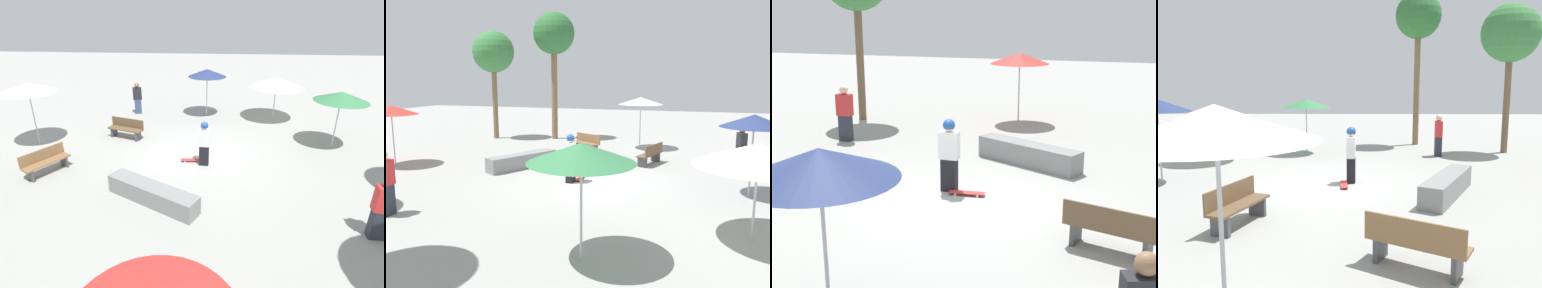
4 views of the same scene
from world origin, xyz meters
The scene contains 12 objects.
ground_plane centered at (0.00, 0.00, 0.00)m, with size 60.00×60.00×0.00m, color #9E9E99.
skater_main centered at (0.69, 0.27, 0.89)m, with size 0.27×0.45×1.65m.
skateboard centered at (0.49, -0.19, 0.06)m, with size 0.25×0.81×0.07m.
concrete_ledge centered at (3.19, -1.11, 0.28)m, with size 1.92×2.91×0.57m.
bench_near centered at (-1.56, -3.26, 0.43)m, with size 0.91×1.66×0.85m.
bench_far centered at (1.76, -5.11, 0.43)m, with size 1.60×1.19×0.85m.
shade_umbrella_white centered at (-0.57, -6.74, 2.39)m, with size 2.19×2.19×2.57m.
shade_umbrella_green centered at (-1.32, 5.46, 2.12)m, with size 2.06×2.06×2.31m.
shade_umbrella_navy centered at (-4.89, 0.13, 2.27)m, with size 1.93×1.93×2.46m.
shade_umbrella_cream centered at (-4.58, 3.57, 1.93)m, with size 2.67×2.67×2.17m.
bystander_watching centered at (4.17, 4.69, 0.85)m, with size 0.28×0.48×1.71m.
bystander_far centered at (-4.98, -3.60, 0.84)m, with size 0.38×0.51×1.67m.
Camera 1 is at (10.40, 0.68, 5.16)m, focal length 28.00 mm.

